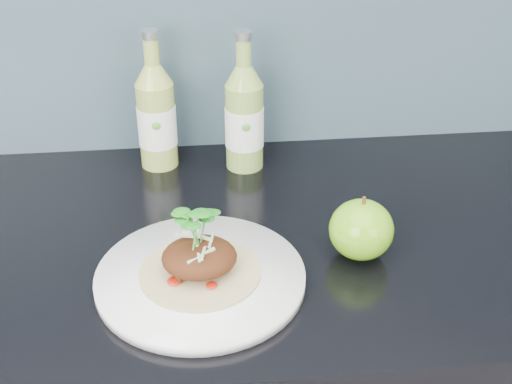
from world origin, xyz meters
TOP-DOWN VIEW (x-y plane):
  - dinner_plate at (-0.06, 1.58)m, footprint 0.37×0.37m
  - pork_taco at (-0.06, 1.58)m, footprint 0.16×0.16m
  - green_apple at (0.16, 1.62)m, footprint 0.09×0.09m
  - cider_bottle_left at (-0.12, 1.92)m, footprint 0.07×0.07m
  - cider_bottle_right at (0.02, 1.90)m, footprint 0.08×0.08m

SIDE VIEW (x-z plane):
  - dinner_plate at x=-0.06m, z-range 0.90..0.92m
  - green_apple at x=0.16m, z-range 0.90..0.99m
  - pork_taco at x=-0.06m, z-range 0.89..1.00m
  - cider_bottle_left at x=-0.12m, z-range 0.87..1.11m
  - cider_bottle_right at x=0.02m, z-range 0.87..1.11m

